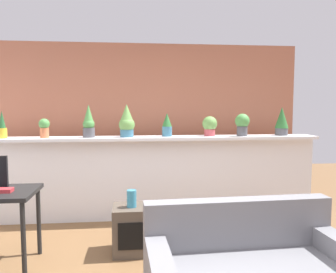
{
  "coord_description": "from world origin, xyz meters",
  "views": [
    {
      "loc": [
        -0.19,
        -2.59,
        1.56
      ],
      "look_at": [
        0.22,
        1.37,
        1.2
      ],
      "focal_mm": 35.99,
      "sensor_mm": 36.0,
      "label": 1
    }
  ],
  "objects_px": {
    "potted_plant_1": "(44,127)",
    "potted_plant_3": "(127,122)",
    "potted_plant_4": "(167,125)",
    "potted_plant_2": "(89,123)",
    "potted_plant_7": "(282,121)",
    "side_cube_shelf": "(132,229)",
    "potted_plant_5": "(210,125)",
    "book_on_desk": "(3,190)",
    "potted_plant_0": "(2,126)",
    "vase_on_shelf": "(132,199)",
    "potted_plant_6": "(242,124)"
  },
  "relations": [
    {
      "from": "potted_plant_1",
      "to": "potted_plant_3",
      "type": "bearing_deg",
      "value": 1.5
    },
    {
      "from": "potted_plant_4",
      "to": "potted_plant_3",
      "type": "bearing_deg",
      "value": -176.07
    },
    {
      "from": "potted_plant_2",
      "to": "potted_plant_7",
      "type": "bearing_deg",
      "value": 1.12
    },
    {
      "from": "potted_plant_3",
      "to": "potted_plant_4",
      "type": "bearing_deg",
      "value": 3.93
    },
    {
      "from": "side_cube_shelf",
      "to": "potted_plant_5",
      "type": "bearing_deg",
      "value": 44.88
    },
    {
      "from": "side_cube_shelf",
      "to": "book_on_desk",
      "type": "bearing_deg",
      "value": -168.43
    },
    {
      "from": "potted_plant_0",
      "to": "vase_on_shelf",
      "type": "bearing_deg",
      "value": -31.84
    },
    {
      "from": "potted_plant_5",
      "to": "book_on_desk",
      "type": "bearing_deg",
      "value": -149.93
    },
    {
      "from": "potted_plant_6",
      "to": "book_on_desk",
      "type": "xyz_separation_m",
      "value": [
        -2.74,
        -1.26,
        -0.55
      ]
    },
    {
      "from": "potted_plant_6",
      "to": "side_cube_shelf",
      "type": "distance_m",
      "value": 2.12
    },
    {
      "from": "potted_plant_7",
      "to": "vase_on_shelf",
      "type": "xyz_separation_m",
      "value": [
        -2.13,
        -1.1,
        -0.76
      ]
    },
    {
      "from": "potted_plant_7",
      "to": "potted_plant_4",
      "type": "bearing_deg",
      "value": -179.87
    },
    {
      "from": "potted_plant_2",
      "to": "side_cube_shelf",
      "type": "bearing_deg",
      "value": -61.3
    },
    {
      "from": "potted_plant_2",
      "to": "book_on_desk",
      "type": "xyz_separation_m",
      "value": [
        -0.65,
        -1.27,
        -0.58
      ]
    },
    {
      "from": "potted_plant_4",
      "to": "potted_plant_7",
      "type": "distance_m",
      "value": 1.64
    },
    {
      "from": "potted_plant_6",
      "to": "book_on_desk",
      "type": "distance_m",
      "value": 3.06
    },
    {
      "from": "side_cube_shelf",
      "to": "vase_on_shelf",
      "type": "bearing_deg",
      "value": -90.49
    },
    {
      "from": "potted_plant_3",
      "to": "side_cube_shelf",
      "type": "relative_size",
      "value": 0.88
    },
    {
      "from": "potted_plant_0",
      "to": "potted_plant_1",
      "type": "distance_m",
      "value": 0.52
    },
    {
      "from": "potted_plant_3",
      "to": "side_cube_shelf",
      "type": "xyz_separation_m",
      "value": [
        0.06,
        -1.04,
        -1.1
      ]
    },
    {
      "from": "potted_plant_1",
      "to": "potted_plant_0",
      "type": "bearing_deg",
      "value": -179.9
    },
    {
      "from": "potted_plant_0",
      "to": "book_on_desk",
      "type": "height_order",
      "value": "potted_plant_0"
    },
    {
      "from": "potted_plant_1",
      "to": "potted_plant_6",
      "type": "bearing_deg",
      "value": 0.09
    },
    {
      "from": "potted_plant_4",
      "to": "vase_on_shelf",
      "type": "xyz_separation_m",
      "value": [
        -0.49,
        -1.09,
        -0.72
      ]
    },
    {
      "from": "potted_plant_3",
      "to": "side_cube_shelf",
      "type": "bearing_deg",
      "value": -86.62
    },
    {
      "from": "potted_plant_3",
      "to": "potted_plant_2",
      "type": "bearing_deg",
      "value": -178.73
    },
    {
      "from": "potted_plant_2",
      "to": "potted_plant_4",
      "type": "bearing_deg",
      "value": 2.66
    },
    {
      "from": "potted_plant_3",
      "to": "vase_on_shelf",
      "type": "xyz_separation_m",
      "value": [
        0.06,
        -1.05,
        -0.76
      ]
    },
    {
      "from": "potted_plant_6",
      "to": "potted_plant_7",
      "type": "distance_m",
      "value": 0.6
    },
    {
      "from": "potted_plant_6",
      "to": "potted_plant_1",
      "type": "bearing_deg",
      "value": -179.91
    },
    {
      "from": "potted_plant_4",
      "to": "potted_plant_7",
      "type": "relative_size",
      "value": 0.8
    },
    {
      "from": "potted_plant_5",
      "to": "potted_plant_2",
      "type": "bearing_deg",
      "value": -178.13
    },
    {
      "from": "potted_plant_7",
      "to": "side_cube_shelf",
      "type": "height_order",
      "value": "potted_plant_7"
    },
    {
      "from": "potted_plant_2",
      "to": "vase_on_shelf",
      "type": "distance_m",
      "value": 1.4
    },
    {
      "from": "potted_plant_3",
      "to": "potted_plant_1",
      "type": "bearing_deg",
      "value": -178.5
    },
    {
      "from": "potted_plant_6",
      "to": "potted_plant_5",
      "type": "bearing_deg",
      "value": 171.53
    },
    {
      "from": "potted_plant_1",
      "to": "potted_plant_3",
      "type": "height_order",
      "value": "potted_plant_3"
    },
    {
      "from": "potted_plant_0",
      "to": "potted_plant_2",
      "type": "height_order",
      "value": "potted_plant_2"
    },
    {
      "from": "potted_plant_2",
      "to": "potted_plant_6",
      "type": "xyz_separation_m",
      "value": [
        2.09,
        -0.01,
        -0.02
      ]
    },
    {
      "from": "potted_plant_5",
      "to": "vase_on_shelf",
      "type": "distance_m",
      "value": 1.7
    },
    {
      "from": "vase_on_shelf",
      "to": "potted_plant_6",
      "type": "bearing_deg",
      "value": 34.02
    },
    {
      "from": "potted_plant_1",
      "to": "side_cube_shelf",
      "type": "xyz_separation_m",
      "value": [
        1.13,
        -1.01,
        -1.04
      ]
    },
    {
      "from": "potted_plant_5",
      "to": "potted_plant_6",
      "type": "xyz_separation_m",
      "value": [
        0.44,
        -0.07,
        0.03
      ]
    },
    {
      "from": "book_on_desk",
      "to": "potted_plant_6",
      "type": "bearing_deg",
      "value": 24.74
    },
    {
      "from": "potted_plant_5",
      "to": "potted_plant_7",
      "type": "bearing_deg",
      "value": -0.05
    },
    {
      "from": "potted_plant_7",
      "to": "potted_plant_6",
      "type": "bearing_deg",
      "value": -173.8
    },
    {
      "from": "potted_plant_2",
      "to": "potted_plant_3",
      "type": "distance_m",
      "value": 0.5
    },
    {
      "from": "potted_plant_0",
      "to": "book_on_desk",
      "type": "bearing_deg",
      "value": -70.47
    },
    {
      "from": "potted_plant_6",
      "to": "vase_on_shelf",
      "type": "distance_m",
      "value": 1.98
    },
    {
      "from": "potted_plant_0",
      "to": "potted_plant_1",
      "type": "xyz_separation_m",
      "value": [
        0.52,
        0.0,
        -0.02
      ]
    }
  ]
}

